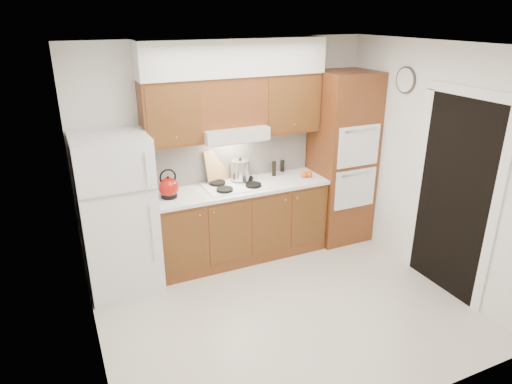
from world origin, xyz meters
TOP-DOWN VIEW (x-y plane):
  - floor at (0.00, 0.00)m, footprint 3.60×3.60m
  - ceiling at (0.00, 0.00)m, footprint 3.60×3.60m
  - wall_back at (0.00, 1.50)m, footprint 3.60×0.02m
  - wall_left at (-1.80, 0.00)m, footprint 0.02×3.00m
  - wall_right at (1.80, 0.00)m, footprint 0.02×3.00m
  - fridge at (-1.41, 1.14)m, footprint 0.75×0.72m
  - base_cabinets at (0.02, 1.20)m, footprint 2.11×0.60m
  - countertop at (0.03, 1.19)m, footprint 2.13×0.62m
  - backsplash at (0.02, 1.49)m, footprint 2.11×0.03m
  - oven_cabinet at (1.44, 1.18)m, footprint 0.70×0.65m
  - upper_cab_left at (-0.71, 1.33)m, footprint 0.63×0.33m
  - upper_cab_right at (0.72, 1.33)m, footprint 0.73×0.33m
  - range_hood at (-0.02, 1.27)m, footprint 0.75×0.45m
  - upper_cab_over_hood at (-0.02, 1.33)m, footprint 0.75×0.33m
  - soffit at (0.03, 1.32)m, footprint 2.13×0.36m
  - cooktop at (-0.02, 1.21)m, footprint 0.74×0.50m
  - doorway at (1.79, -0.35)m, footprint 0.02×0.90m
  - wall_clock at (1.79, 0.55)m, footprint 0.02×0.30m
  - kettle at (-0.83, 1.18)m, footprint 0.28×0.28m
  - cutting_board at (-0.17, 1.45)m, footprint 0.32×0.19m
  - stock_pot at (0.09, 1.33)m, footprint 0.24×0.24m
  - condiment_a at (0.55, 1.35)m, footprint 0.07×0.07m
  - condiment_b at (0.57, 1.39)m, footprint 0.06×0.06m
  - condiment_c at (0.73, 1.45)m, footprint 0.07×0.07m
  - orange_near at (0.93, 1.11)m, footprint 0.08×0.08m
  - orange_far at (0.86, 1.12)m, footprint 0.10×0.10m

SIDE VIEW (x-z plane):
  - floor at x=0.00m, z-range 0.00..0.00m
  - base_cabinets at x=0.02m, z-range 0.00..0.90m
  - fridge at x=-1.41m, z-range 0.00..1.72m
  - countertop at x=0.03m, z-range 0.90..0.94m
  - cooktop at x=-0.02m, z-range 0.94..0.95m
  - orange_far at x=0.86m, z-range 0.94..1.02m
  - orange_near at x=0.93m, z-range 0.94..1.02m
  - condiment_c at x=0.73m, z-range 0.94..1.09m
  - condiment_b at x=0.57m, z-range 0.94..1.11m
  - condiment_a at x=0.55m, z-range 0.94..1.13m
  - doorway at x=1.79m, z-range 0.00..2.10m
  - kettle at x=-0.83m, z-range 0.95..1.17m
  - stock_pot at x=0.09m, z-range 0.97..1.20m
  - oven_cabinet at x=1.44m, z-range 0.00..2.20m
  - cutting_board at x=-0.17m, z-range 0.94..1.34m
  - backsplash at x=0.02m, z-range 0.94..1.50m
  - wall_back at x=0.00m, z-range 0.00..2.60m
  - wall_left at x=-1.80m, z-range 0.00..2.60m
  - wall_right at x=1.80m, z-range 0.00..2.60m
  - range_hood at x=-0.02m, z-range 1.50..1.65m
  - upper_cab_left at x=-0.71m, z-range 1.50..2.20m
  - upper_cab_right at x=0.72m, z-range 1.50..2.20m
  - upper_cab_over_hood at x=-0.02m, z-range 1.65..2.20m
  - wall_clock at x=1.79m, z-range 2.00..2.30m
  - soffit at x=0.03m, z-range 2.20..2.60m
  - ceiling at x=0.00m, z-range 2.60..2.60m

